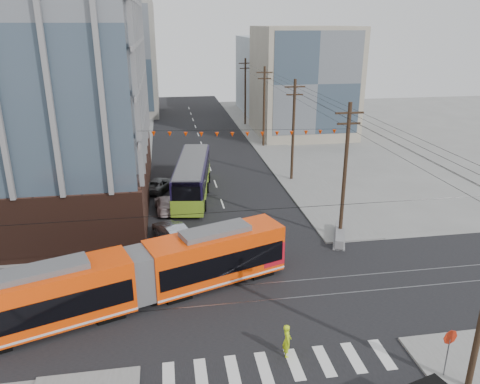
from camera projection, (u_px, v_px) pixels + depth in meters
name	position (u px, v px, depth m)	size (l,w,h in m)	color
ground	(267.00, 330.00, 26.64)	(160.00, 160.00, 0.00)	slate
bg_bldg_nw_near	(81.00, 76.00, 69.20)	(18.00, 16.00, 18.00)	#8C99A5
bg_bldg_ne_near	(303.00, 82.00, 70.84)	(14.00, 14.00, 16.00)	gray
bg_bldg_nw_far	(113.00, 59.00, 87.86)	(16.00, 18.00, 20.00)	gray
bg_bldg_ne_far	(283.00, 75.00, 90.03)	(16.00, 16.00, 14.00)	#8C99A5
utility_pole_far	(245.00, 92.00, 77.98)	(0.30, 0.30, 11.00)	black
streetcar	(140.00, 276.00, 28.67)	(19.63, 2.76, 3.78)	#FF4307
city_bus	(192.00, 177.00, 46.90)	(2.89, 13.32, 3.78)	black
parked_car_silver	(172.00, 232.00, 37.35)	(1.61, 4.62, 1.52)	#9EA7B3
parked_car_white	(166.00, 204.00, 43.34)	(1.89, 4.64, 1.35)	beige
parked_car_grey	(159.00, 184.00, 48.57)	(2.17, 4.71, 1.31)	slate
pedestrian	(287.00, 340.00, 24.35)	(0.68, 0.45, 1.87)	#BBDF16
stop_sign	(447.00, 356.00, 22.67)	(0.79, 0.79, 2.59)	red
jersey_barrier	(339.00, 235.00, 37.62)	(0.92, 4.08, 0.82)	gray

